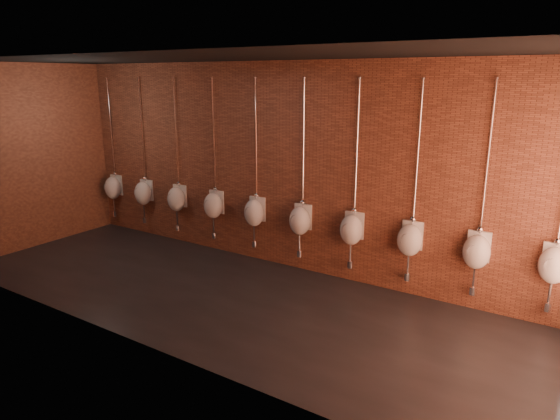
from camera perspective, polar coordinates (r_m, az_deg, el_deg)
The scene contains 12 objects.
ground at distance 7.08m, azimuth -6.34°, elevation -9.84°, with size 8.50×8.50×0.00m, color black.
room_shell at distance 6.50m, azimuth -6.85°, elevation 6.46°, with size 8.54×3.04×3.22m.
urinal_0 at distance 10.44m, azimuth -18.54°, elevation 2.53°, with size 0.37×0.33×2.71m.
urinal_1 at distance 9.80m, azimuth -15.35°, elevation 1.99°, with size 0.37×0.33×2.71m.
urinal_2 at distance 9.18m, azimuth -11.73°, elevation 1.37°, with size 0.37×0.33×2.71m.
urinal_3 at distance 8.61m, azimuth -7.62°, elevation 0.65°, with size 0.37×0.33×2.71m.
urinal_4 at distance 8.10m, azimuth -2.95°, elevation -0.16°, with size 0.37×0.33×2.71m.
urinal_5 at distance 7.64m, azimuth 2.31°, elevation -1.08°, with size 0.37×0.33×2.71m.
urinal_6 at distance 7.26m, azimuth 8.19°, elevation -2.09°, with size 0.37×0.33×2.71m.
urinal_7 at distance 6.97m, azimuth 14.64°, elevation -3.17°, with size 0.37×0.33×2.71m.
urinal_8 at distance 6.77m, azimuth 21.58°, elevation -4.29°, with size 0.37×0.33×2.71m.
urinal_9 at distance 6.68m, azimuth 28.84°, elevation -5.39°, with size 0.37×0.33×2.71m.
Camera 1 is at (4.11, -4.95, 2.96)m, focal length 32.00 mm.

